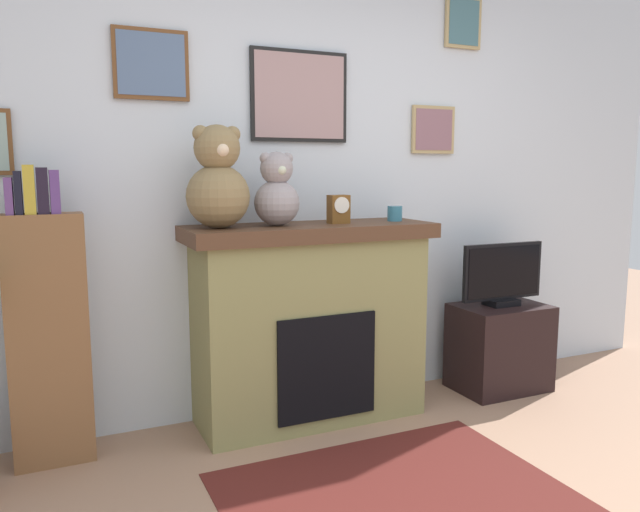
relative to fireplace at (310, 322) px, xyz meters
name	(u,v)px	position (x,y,z in m)	size (l,w,h in m)	color
back_wall	(318,184)	(0.18, 0.28, 0.75)	(5.20, 0.15, 2.60)	silver
fireplace	(310,322)	(0.00, 0.00, 0.00)	(1.36, 0.51, 1.10)	olive
bookshelf	(48,330)	(-1.32, 0.03, 0.09)	(0.36, 0.16, 1.41)	brown
tv_stand	(499,347)	(1.28, -0.07, -0.28)	(0.57, 0.40, 0.54)	black
television	(503,276)	(1.28, -0.08, 0.18)	(0.59, 0.14, 0.39)	black
area_rug	(393,492)	(0.00, -0.90, -0.55)	(1.46, 1.02, 0.01)	#521C18
candle_jar	(395,214)	(0.52, -0.02, 0.58)	(0.08, 0.08, 0.09)	teal
mantel_clock	(339,209)	(0.16, -0.02, 0.62)	(0.11, 0.08, 0.15)	brown
teddy_bear_tan	(218,182)	(-0.51, -0.02, 0.77)	(0.32, 0.32, 0.51)	olive
teddy_bear_brown	(277,193)	(-0.19, -0.02, 0.71)	(0.24, 0.24, 0.39)	gray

